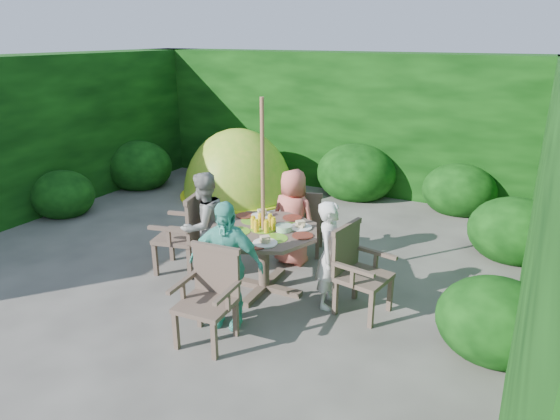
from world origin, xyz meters
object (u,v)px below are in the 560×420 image
at_px(garden_chair_right, 358,269).
at_px(child_back, 293,217).
at_px(child_right, 330,255).
at_px(child_front, 226,264).
at_px(garden_chair_left, 185,232).
at_px(parasol_pole, 263,199).
at_px(garden_chair_back, 304,221).
at_px(patio_table, 264,239).
at_px(dome_tent, 238,195).
at_px(garden_chair_front, 209,294).
at_px(child_left, 204,226).

bearing_deg(garden_chair_right, child_back, 66.39).
distance_m(child_right, child_front, 1.13).
relative_size(garden_chair_left, child_right, 0.82).
relative_size(parasol_pole, garden_chair_back, 2.51).
bearing_deg(garden_chair_right, patio_table, 102.64).
xyz_separation_m(parasol_pole, dome_tent, (-2.20, 2.93, -1.10)).
height_order(garden_chair_back, child_right, child_right).
bearing_deg(child_back, garden_chair_left, 39.92).
height_order(garden_chair_back, child_back, child_back).
relative_size(garden_chair_front, child_back, 0.71).
relative_size(garden_chair_back, dome_tent, 0.36).
relative_size(garden_chair_left, child_front, 0.74).
relative_size(child_right, dome_tent, 0.49).
bearing_deg(parasol_pole, dome_tent, 126.93).
height_order(parasol_pole, garden_chair_left, parasol_pole).
xyz_separation_m(child_right, child_front, (-0.77, -0.82, 0.07)).
xyz_separation_m(garden_chair_left, dome_tent, (-1.10, 2.94, -0.52)).
distance_m(child_left, child_front, 1.13).
bearing_deg(garden_chair_left, parasol_pole, 77.24).
height_order(garden_chair_right, garden_chair_left, garden_chair_left).
bearing_deg(dome_tent, parasol_pole, -42.31).
bearing_deg(garden_chair_right, garden_chair_front, 147.17).
relative_size(garden_chair_right, child_right, 0.77).
bearing_deg(child_back, child_left, 49.39).
height_order(child_front, dome_tent, child_front).
bearing_deg(garden_chair_front, child_back, 87.32).
height_order(patio_table, dome_tent, dome_tent).
bearing_deg(dome_tent, garden_chair_right, -30.31).
distance_m(garden_chair_left, garden_chair_back, 1.56).
distance_m(garden_chair_front, child_left, 1.37).
height_order(parasol_pole, child_front, parasol_pole).
relative_size(child_right, child_left, 0.91).
bearing_deg(garden_chair_left, child_right, 77.63).
bearing_deg(child_right, dome_tent, 40.42).
bearing_deg(child_back, patio_table, 94.70).
relative_size(garden_chair_back, child_front, 0.67).
xyz_separation_m(garden_chair_back, child_front, (0.04, -1.90, 0.19)).
height_order(garden_chair_left, child_right, child_right).
height_order(garden_chair_front, child_back, child_back).
bearing_deg(child_back, child_right, 139.39).
bearing_deg(parasol_pole, child_right, 1.81).
bearing_deg(garden_chair_left, child_left, 74.73).
bearing_deg(garden_chair_left, dome_tent, -173.07).
bearing_deg(child_left, garden_chair_front, 50.56).
bearing_deg(child_front, garden_chair_right, 26.49).
bearing_deg(parasol_pole, child_back, 91.81).
bearing_deg(garden_chair_front, garden_chair_left, 131.72).
bearing_deg(child_right, garden_chair_front, 140.16).
distance_m(garden_chair_right, garden_chair_left, 2.20).
bearing_deg(garden_chair_back, parasol_pole, 74.10).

